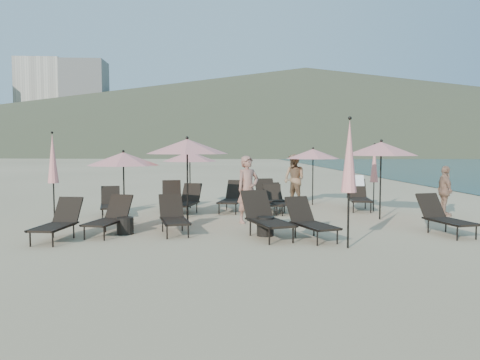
{
  "coord_description": "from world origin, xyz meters",
  "views": [
    {
      "loc": [
        -1.62,
        -11.19,
        2.13
      ],
      "look_at": [
        -0.79,
        3.5,
        1.1
      ],
      "focal_mm": 35.0,
      "sensor_mm": 36.0,
      "label": 1
    }
  ],
  "objects": [
    {
      "name": "umbrella_open_2",
      "position": [
        3.29,
        2.28,
        2.09
      ],
      "size": [
        2.2,
        2.2,
        2.36
      ],
      "color": "black",
      "rests_on": "ground"
    },
    {
      "name": "lounger_5",
      "position": [
        4.02,
        -0.14,
        0.44
      ],
      "size": [
        0.95,
        1.74,
        0.95
      ],
      "rotation": [
        0.0,
        0.0,
        0.21
      ],
      "color": "black",
      "rests_on": "ground"
    },
    {
      "name": "lounger_8",
      "position": [
        -0.98,
        4.28,
        0.47
      ],
      "size": [
        1.08,
        1.85,
        1.0
      ],
      "rotation": [
        0.0,
        0.0,
        -0.26
      ],
      "color": "black",
      "rests_on": "ground"
    },
    {
      "name": "lounger_13",
      "position": [
        0.45,
        3.91,
        0.44
      ],
      "size": [
        0.9,
        1.71,
        0.94
      ],
      "rotation": [
        0.0,
        0.0,
        0.18
      ],
      "color": "black",
      "rests_on": "ground"
    },
    {
      "name": "umbrella_closed_0",
      "position": [
        1.21,
        -1.57,
        1.93
      ],
      "size": [
        0.32,
        0.32,
        2.77
      ],
      "color": "black",
      "rests_on": "ground"
    },
    {
      "name": "umbrella_open_0",
      "position": [
        -4.0,
        1.34,
        1.82
      ],
      "size": [
        1.92,
        1.92,
        2.06
      ],
      "color": "black",
      "rests_on": "ground"
    },
    {
      "name": "hotel_skyline",
      "position": [
        -93.62,
        271.21,
        24.18
      ],
      "size": [
        109.0,
        82.0,
        55.0
      ],
      "color": "beige",
      "rests_on": "ground"
    },
    {
      "name": "umbrella_open_4",
      "position": [
        2.04,
        5.84,
        1.89
      ],
      "size": [
        1.99,
        1.99,
        2.14
      ],
      "color": "black",
      "rests_on": "ground"
    },
    {
      "name": "beachgoer_a",
      "position": [
        -0.65,
        1.89,
        0.95
      ],
      "size": [
        0.82,
        0.73,
        1.9
      ],
      "primitive_type": "imported",
      "rotation": [
        0.0,
        0.0,
        0.5
      ],
      "color": "#A16A57",
      "rests_on": "ground"
    },
    {
      "name": "lounger_6",
      "position": [
        -4.81,
        3.4,
        0.42
      ],
      "size": [
        0.9,
        1.63,
        0.89
      ],
      "rotation": [
        0.0,
        0.0,
        0.21
      ],
      "color": "black",
      "rests_on": "ground"
    },
    {
      "name": "lounger_11",
      "position": [
        3.33,
        4.52,
        0.54
      ],
      "size": [
        0.95,
        1.91,
        1.14
      ],
      "rotation": [
        0.0,
        0.0,
        -0.16
      ],
      "color": "black",
      "rests_on": "ground"
    },
    {
      "name": "lounger_9",
      "position": [
        0.28,
        4.63,
        0.48
      ],
      "size": [
        0.94,
        1.86,
        1.02
      ],
      "rotation": [
        0.0,
        0.0,
        0.15
      ],
      "color": "black",
      "rests_on": "ground"
    },
    {
      "name": "volcanic_headland",
      "position": [
        71.37,
        302.62,
        26.49
      ],
      "size": [
        690.0,
        690.0,
        55.0
      ],
      "color": "brown",
      "rests_on": "ground"
    },
    {
      "name": "umbrella_open_1",
      "position": [
        -2.35,
        1.82,
        2.15
      ],
      "size": [
        2.26,
        2.26,
        2.44
      ],
      "color": "black",
      "rests_on": "ground"
    },
    {
      "name": "lounger_2",
      "position": [
        -2.62,
        0.4,
        0.43
      ],
      "size": [
        0.92,
        1.68,
        0.91
      ],
      "rotation": [
        0.0,
        0.0,
        0.21
      ],
      "color": "black",
      "rests_on": "ground"
    },
    {
      "name": "umbrella_closed_2",
      "position": [
        -6.21,
        2.45,
        1.8
      ],
      "size": [
        0.3,
        0.3,
        2.59
      ],
      "color": "black",
      "rests_on": "ground"
    },
    {
      "name": "beachgoer_b",
      "position": [
        1.43,
        6.3,
        0.94
      ],
      "size": [
        1.1,
        1.15,
        1.87
      ],
      "primitive_type": "imported",
      "rotation": [
        0.0,
        0.0,
        -0.95
      ],
      "color": "#9A724F",
      "rests_on": "ground"
    },
    {
      "name": "side_table_0",
      "position": [
        -3.79,
        0.31,
        0.21
      ],
      "size": [
        0.41,
        0.41,
        0.42
      ],
      "primitive_type": "cylinder",
      "color": "black",
      "rests_on": "ground"
    },
    {
      "name": "lounger_4",
      "position": [
        0.62,
        -0.52,
        0.43
      ],
      "size": [
        1.09,
        1.72,
        0.93
      ],
      "rotation": [
        0.0,
        0.0,
        0.32
      ],
      "color": "black",
      "rests_on": "ground"
    },
    {
      "name": "umbrella_open_3",
      "position": [
        -2.44,
        5.16,
        1.81
      ],
      "size": [
        1.91,
        1.91,
        2.05
      ],
      "color": "black",
      "rests_on": "ground"
    },
    {
      "name": "lounger_3",
      "position": [
        -0.38,
        -0.26,
        0.49
      ],
      "size": [
        1.2,
        1.96,
        1.05
      ],
      "rotation": [
        0.0,
        0.0,
        0.3
      ],
      "color": "black",
      "rests_on": "ground"
    },
    {
      "name": "lounger_7",
      "position": [
        -2.48,
        3.72,
        0.44
      ],
      "size": [
        1.01,
        1.74,
        0.94
      ],
      "rotation": [
        0.0,
        0.0,
        -0.26
      ],
      "color": "black",
      "rests_on": "ground"
    },
    {
      "name": "beachgoer_c",
      "position": [
        5.56,
        2.86,
        0.78
      ],
      "size": [
        0.46,
        0.94,
        1.56
      ],
      "primitive_type": "imported",
      "rotation": [
        0.0,
        0.0,
        1.49
      ],
      "color": "tan",
      "rests_on": "ground"
    },
    {
      "name": "umbrella_closed_1",
      "position": [
        3.71,
        4.02,
        1.58
      ],
      "size": [
        0.27,
        0.27,
        2.27
      ],
      "color": "black",
      "rests_on": "ground"
    },
    {
      "name": "lounger_12",
      "position": [
        -3.03,
        4.6,
        0.46
      ],
      "size": [
        0.81,
        1.76,
        0.98
      ],
      "rotation": [
        0.0,
        0.0,
        0.1
      ],
      "color": "black",
      "rests_on": "ground"
    },
    {
      "name": "lounger_0",
      "position": [
        -5.19,
        -0.34,
        0.43
      ],
      "size": [
        0.85,
        1.69,
        0.93
      ],
      "rotation": [
        0.0,
        0.0,
        -0.15
      ],
      "color": "black",
      "rests_on": "ground"
    },
    {
      "name": "side_table_1",
      "position": [
        -0.38,
        -0.1,
        0.23
      ],
      "size": [
        0.41,
        0.41,
        0.46
      ],
      "primitive_type": "cylinder",
      "color": "black",
      "rests_on": "ground"
    },
    {
      "name": "lounger_10",
      "position": [
        0.31,
        3.81,
        0.42
      ],
      "size": [
        0.69,
        1.58,
        0.89
      ],
      "rotation": [
        0.0,
        0.0,
        -0.07
      ],
      "color": "black",
      "rests_on": "ground"
    },
    {
      "name": "ground",
      "position": [
        0.0,
        0.0,
        0.0
      ],
      "size": [
        800.0,
        800.0,
        0.0
      ],
      "primitive_type": "plane",
      "color": "#D6BA8C",
      "rests_on": "ground"
    },
    {
      "name": "lounger_1",
      "position": [
        -4.16,
        0.31,
        0.43
      ],
      "size": [
        1.01,
        1.7,
        0.92
      ],
      "rotation": [
        0.0,
        0.0,
        -0.27
      ],
      "color": "black",
      "rests_on": "ground"
    }
  ]
}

